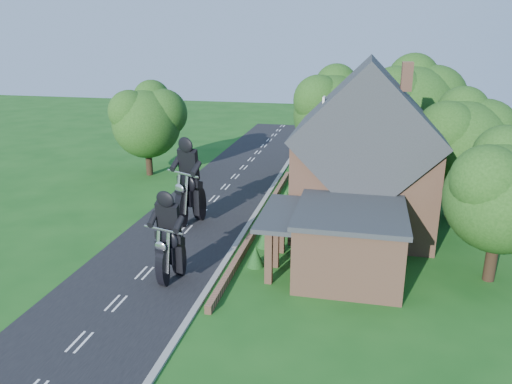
% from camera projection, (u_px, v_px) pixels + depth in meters
% --- Properties ---
extents(ground, '(120.00, 120.00, 0.00)m').
position_uv_depth(ground, '(167.00, 249.00, 27.92)').
color(ground, '#164914').
rests_on(ground, ground).
extents(road, '(7.00, 80.00, 0.02)m').
position_uv_depth(road, '(167.00, 249.00, 27.91)').
color(road, black).
rests_on(road, ground).
extents(kerb, '(0.30, 80.00, 0.12)m').
position_uv_depth(kerb, '(230.00, 254.00, 27.15)').
color(kerb, gray).
rests_on(kerb, ground).
extents(garden_wall, '(0.30, 22.00, 0.40)m').
position_uv_depth(garden_wall, '(261.00, 220.00, 31.62)').
color(garden_wall, '#94644B').
rests_on(garden_wall, ground).
extents(house, '(9.54, 8.64, 10.24)m').
position_uv_depth(house, '(365.00, 158.00, 30.01)').
color(house, '#94644B').
rests_on(house, ground).
extents(annex, '(7.05, 5.94, 3.44)m').
position_uv_depth(annex, '(347.00, 241.00, 24.61)').
color(annex, '#94644B').
rests_on(annex, ground).
extents(tree_annex_side, '(5.64, 5.20, 7.48)m').
position_uv_depth(tree_annex_side, '(510.00, 189.00, 23.05)').
color(tree_annex_side, black).
rests_on(tree_annex_side, ground).
extents(tree_house_right, '(6.51, 6.00, 8.40)m').
position_uv_depth(tree_house_right, '(467.00, 140.00, 30.91)').
color(tree_house_right, black).
rests_on(tree_house_right, ground).
extents(tree_behind_house, '(7.81, 7.20, 10.08)m').
position_uv_depth(tree_behind_house, '(417.00, 105.00, 38.09)').
color(tree_behind_house, black).
rests_on(tree_behind_house, ground).
extents(tree_behind_left, '(6.94, 6.40, 9.16)m').
position_uv_depth(tree_behind_left, '(338.00, 108.00, 40.39)').
color(tree_behind_left, black).
rests_on(tree_behind_left, ground).
extents(tree_far_road, '(6.08, 5.60, 7.84)m').
position_uv_depth(tree_far_road, '(151.00, 118.00, 40.95)').
color(tree_far_road, black).
rests_on(tree_far_road, ground).
extents(shrub_a, '(0.90, 0.90, 1.10)m').
position_uv_depth(shrub_a, '(256.00, 256.00, 25.73)').
color(shrub_a, '#133C15').
rests_on(shrub_a, ground).
extents(shrub_b, '(0.90, 0.90, 1.10)m').
position_uv_depth(shrub_b, '(265.00, 238.00, 28.05)').
color(shrub_b, '#133C15').
rests_on(shrub_b, ground).
extents(shrub_c, '(0.90, 0.90, 1.10)m').
position_uv_depth(shrub_c, '(273.00, 222.00, 30.38)').
color(shrub_c, '#133C15').
rests_on(shrub_c, ground).
extents(shrub_d, '(0.90, 0.90, 1.10)m').
position_uv_depth(shrub_d, '(286.00, 197.00, 35.02)').
color(shrub_d, '#133C15').
rests_on(shrub_d, ground).
extents(shrub_e, '(0.90, 0.90, 1.10)m').
position_uv_depth(shrub_e, '(292.00, 186.00, 37.35)').
color(shrub_e, '#133C15').
rests_on(shrub_e, ground).
extents(shrub_f, '(0.90, 0.90, 1.10)m').
position_uv_depth(shrub_f, '(296.00, 177.00, 39.67)').
color(shrub_f, '#133C15').
rests_on(shrub_f, ground).
extents(motorcycle_lead, '(0.76, 1.54, 1.39)m').
position_uv_depth(motorcycle_lead, '(171.00, 268.00, 24.20)').
color(motorcycle_lead, black).
rests_on(motorcycle_lead, ground).
extents(motorcycle_follow, '(1.20, 1.81, 1.67)m').
position_uv_depth(motorcycle_follow, '(191.00, 211.00, 31.44)').
color(motorcycle_follow, black).
rests_on(motorcycle_follow, ground).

